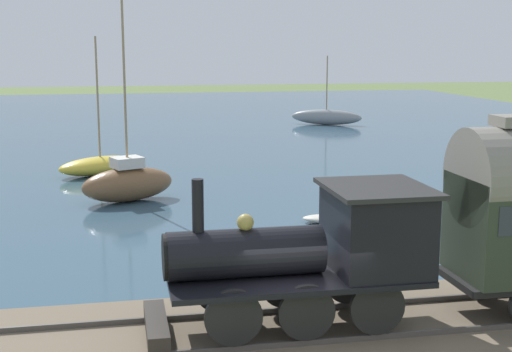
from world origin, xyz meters
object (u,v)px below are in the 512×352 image
object	(u,v)px
sailboat_brown	(128,183)
rowboat_off_pier	(334,219)
steam_locomotive	(325,245)
sailboat_gray	(326,117)
sailboat_yellow	(100,165)

from	to	relation	value
sailboat_brown	rowboat_off_pier	size ratio (longest dim) A/B	3.40
steam_locomotive	sailboat_gray	world-z (taller)	sailboat_gray
sailboat_brown	sailboat_gray	distance (m)	30.87
sailboat_brown	sailboat_yellow	xyz separation A→B (m)	(6.58, 1.27, -0.31)
steam_locomotive	sailboat_brown	bearing A→B (deg)	13.76
steam_locomotive	sailboat_yellow	distance (m)	23.16
sailboat_gray	steam_locomotive	bearing A→B (deg)	-166.20
sailboat_brown	sailboat_gray	size ratio (longest dim) A/B	1.50
steam_locomotive	sailboat_brown	xyz separation A→B (m)	(15.93, 3.90, -1.56)
steam_locomotive	rowboat_off_pier	bearing A→B (deg)	-18.41
rowboat_off_pier	sailboat_gray	bearing A→B (deg)	2.34
sailboat_brown	sailboat_gray	world-z (taller)	sailboat_brown
sailboat_gray	sailboat_yellow	world-z (taller)	sailboat_yellow
sailboat_yellow	rowboat_off_pier	world-z (taller)	sailboat_yellow
steam_locomotive	sailboat_gray	distance (m)	43.89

